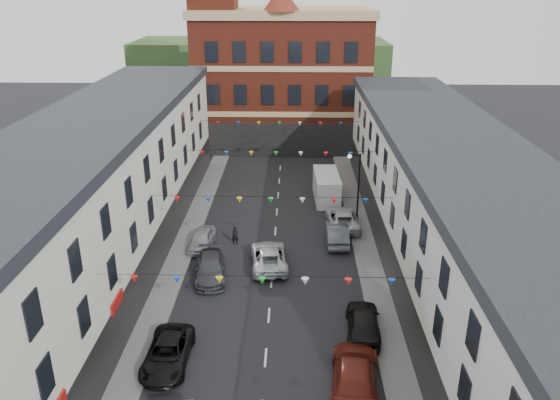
# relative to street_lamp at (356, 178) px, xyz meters

# --- Properties ---
(ground) EXTENTS (160.00, 160.00, 0.00)m
(ground) POSITION_rel_street_lamp_xyz_m (-6.55, -14.00, -3.90)
(ground) COLOR black
(ground) RESTS_ON ground
(pavement_left) EXTENTS (1.80, 64.00, 0.15)m
(pavement_left) POSITION_rel_street_lamp_xyz_m (-13.45, -12.00, -3.83)
(pavement_left) COLOR #605E5B
(pavement_left) RESTS_ON ground
(pavement_right) EXTENTS (1.80, 64.00, 0.15)m
(pavement_right) POSITION_rel_street_lamp_xyz_m (0.35, -12.00, -3.83)
(pavement_right) COLOR #605E5B
(pavement_right) RESTS_ON ground
(terrace_left) EXTENTS (8.40, 56.00, 10.70)m
(terrace_left) POSITION_rel_street_lamp_xyz_m (-18.33, -13.00, 1.44)
(terrace_left) COLOR silver
(terrace_left) RESTS_ON ground
(terrace_right) EXTENTS (8.40, 56.00, 9.70)m
(terrace_right) POSITION_rel_street_lamp_xyz_m (5.23, -13.00, 0.95)
(terrace_right) COLOR silver
(terrace_right) RESTS_ON ground
(civic_building) EXTENTS (20.60, 13.30, 18.50)m
(civic_building) POSITION_rel_street_lamp_xyz_m (-6.55, 23.95, 4.23)
(civic_building) COLOR maroon
(civic_building) RESTS_ON ground
(clock_tower) EXTENTS (5.60, 5.60, 30.00)m
(clock_tower) POSITION_rel_street_lamp_xyz_m (-14.05, 21.00, 11.03)
(clock_tower) COLOR maroon
(clock_tower) RESTS_ON ground
(distant_hill) EXTENTS (40.00, 14.00, 10.00)m
(distant_hill) POSITION_rel_street_lamp_xyz_m (-10.55, 48.00, 1.10)
(distant_hill) COLOR #2C5025
(distant_hill) RESTS_ON ground
(street_lamp) EXTENTS (1.10, 0.36, 6.00)m
(street_lamp) POSITION_rel_street_lamp_xyz_m (0.00, 0.00, 0.00)
(street_lamp) COLOR black
(street_lamp) RESTS_ON ground
(car_left_c) EXTENTS (2.25, 4.84, 1.34)m
(car_left_c) POSITION_rel_street_lamp_xyz_m (-11.70, -18.62, -3.23)
(car_left_c) COLOR black
(car_left_c) RESTS_ON ground
(car_left_d) EXTENTS (2.58, 5.10, 1.42)m
(car_left_d) POSITION_rel_street_lamp_xyz_m (-10.74, -9.53, -3.19)
(car_left_d) COLOR #3D3E44
(car_left_d) RESTS_ON ground
(car_left_e) EXTENTS (1.92, 4.13, 1.37)m
(car_left_e) POSITION_rel_street_lamp_xyz_m (-12.05, -4.99, -3.22)
(car_left_e) COLOR #9A9CA2
(car_left_e) RESTS_ON ground
(car_right_c) EXTENTS (2.88, 5.84, 1.63)m
(car_right_c) POSITION_rel_street_lamp_xyz_m (-2.00, -20.14, -3.09)
(car_right_c) COLOR #5F1C13
(car_right_c) RESTS_ON ground
(car_right_d) EXTENTS (2.17, 4.77, 1.59)m
(car_right_d) POSITION_rel_street_lamp_xyz_m (-1.05, -15.71, -3.11)
(car_right_d) COLOR black
(car_right_d) RESTS_ON ground
(car_right_e) EXTENTS (1.64, 4.68, 1.54)m
(car_right_e) POSITION_rel_street_lamp_xyz_m (-1.72, -3.87, -3.13)
(car_right_e) COLOR #505258
(car_right_e) RESTS_ON ground
(car_right_f) EXTENTS (2.66, 5.54, 1.52)m
(car_right_f) POSITION_rel_street_lamp_xyz_m (-1.05, -0.99, -3.14)
(car_right_f) COLOR silver
(car_right_f) RESTS_ON ground
(moving_car) EXTENTS (2.97, 5.52, 1.47)m
(moving_car) POSITION_rel_street_lamp_xyz_m (-6.82, -7.74, -3.17)
(moving_car) COLOR silver
(moving_car) RESTS_ON ground
(white_van) EXTENTS (2.36, 5.68, 2.48)m
(white_van) POSITION_rel_street_lamp_xyz_m (-2.05, 5.12, -2.67)
(white_van) COLOR silver
(white_van) RESTS_ON ground
(pedestrian) EXTENTS (0.56, 0.38, 1.49)m
(pedestrian) POSITION_rel_street_lamp_xyz_m (-9.55, -4.45, -3.16)
(pedestrian) COLOR black
(pedestrian) RESTS_ON ground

